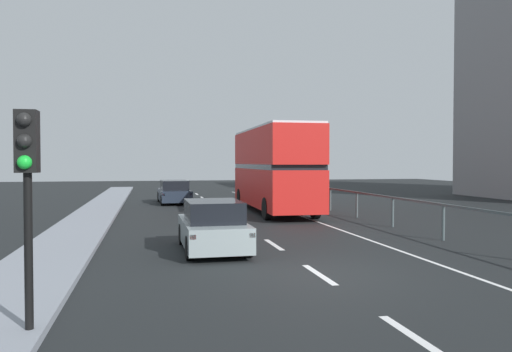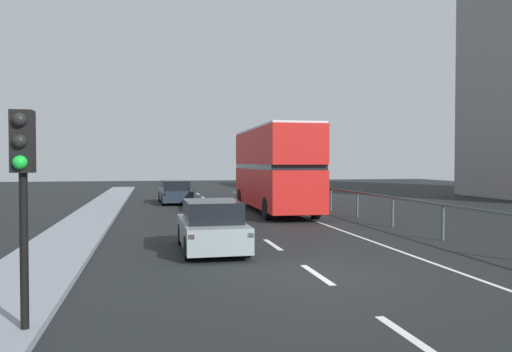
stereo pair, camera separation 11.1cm
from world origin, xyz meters
name	(u,v)px [view 2 (the right image)]	position (x,y,z in m)	size (l,w,h in m)	color
ground_plane	(314,275)	(0.00, 0.00, -0.05)	(73.82, 120.00, 0.10)	black
near_sidewalk_kerb	(21,283)	(-6.34, 0.00, 0.07)	(2.09, 80.00, 0.14)	gray
lane_paint_markings	(293,225)	(1.98, 8.73, 0.00)	(3.44, 46.00, 0.01)	silver
bridge_side_railing	(374,199)	(5.65, 9.00, 0.97)	(0.10, 42.00, 1.21)	#465355
double_decker_bus_red	(274,167)	(2.53, 14.24, 2.31)	(2.68, 10.37, 4.31)	red
hatchback_car_near	(212,227)	(-1.99, 3.39, 0.70)	(1.78, 4.02, 1.46)	gray
traffic_signal_pole	(22,165)	(-5.51, -3.31, 2.52)	(0.30, 0.42, 3.17)	black
sedan_car_ahead	(175,192)	(-2.24, 20.80, 0.69)	(2.00, 4.66, 1.44)	#202937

